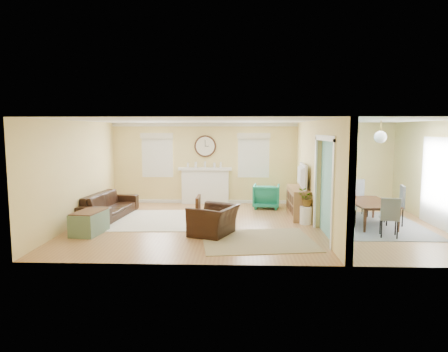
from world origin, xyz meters
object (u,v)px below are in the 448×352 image
at_px(eames_chair, 214,220).
at_px(credenza, 299,202).
at_px(green_chair, 266,196).
at_px(sofa, 110,205).
at_px(dining_table, 371,213).

relative_size(eames_chair, credenza, 0.67).
bearing_deg(green_chair, credenza, 130.94).
bearing_deg(credenza, eames_chair, -138.36).
bearing_deg(green_chair, sofa, 24.46).
relative_size(eames_chair, green_chair, 1.29).
xyz_separation_m(eames_chair, credenza, (2.22, 1.98, 0.07)).
relative_size(sofa, dining_table, 1.31).
bearing_deg(dining_table, green_chair, 47.28).
bearing_deg(eames_chair, green_chair, 179.46).
bearing_deg(eames_chair, dining_table, 129.04).
relative_size(green_chair, credenza, 0.52).
bearing_deg(eames_chair, sofa, -97.70).
distance_m(green_chair, dining_table, 3.24).
height_order(sofa, green_chair, green_chair).
bearing_deg(eames_chair, credenza, 155.03).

